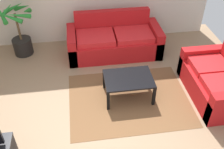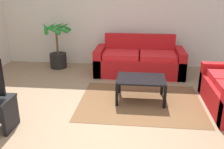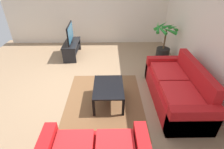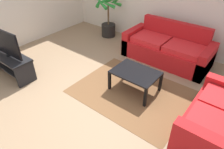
# 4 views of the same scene
# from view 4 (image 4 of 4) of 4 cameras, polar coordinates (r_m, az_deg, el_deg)

# --- Properties ---
(ground_plane) EXTENTS (6.60, 6.60, 0.00)m
(ground_plane) POSITION_cam_4_polar(r_m,az_deg,el_deg) (4.01, -7.81, -6.19)
(ground_plane) COLOR #937556
(couch_main) EXTENTS (2.06, 0.90, 0.90)m
(couch_main) POSITION_cam_4_polar(r_m,az_deg,el_deg) (5.16, 15.24, 6.91)
(couch_main) COLOR red
(couch_main) RESTS_ON ground
(couch_loveseat) EXTENTS (0.90, 1.51, 0.90)m
(couch_loveseat) POSITION_cam_4_polar(r_m,az_deg,el_deg) (3.49, 28.35, -11.91)
(couch_loveseat) COLOR red
(couch_loveseat) RESTS_ON ground
(tv_stand) EXTENTS (1.10, 0.45, 0.48)m
(tv_stand) POSITION_cam_4_polar(r_m,az_deg,el_deg) (4.92, -26.50, 3.02)
(tv_stand) COLOR black
(tv_stand) RESTS_ON ground
(tv) EXTENTS (0.97, 0.10, 0.59)m
(tv) POSITION_cam_4_polar(r_m,az_deg,el_deg) (4.72, -27.95, 7.96)
(tv) COLOR black
(tv) RESTS_ON tv_stand
(coffee_table) EXTENTS (0.87, 0.64, 0.43)m
(coffee_table) POSITION_cam_4_polar(r_m,az_deg,el_deg) (3.95, 6.62, 0.06)
(coffee_table) COLOR black
(coffee_table) RESTS_ON ground
(area_rug) EXTENTS (2.20, 1.70, 0.01)m
(area_rug) POSITION_cam_4_polar(r_m,az_deg,el_deg) (4.10, 5.52, -4.83)
(area_rug) COLOR brown
(area_rug) RESTS_ON ground
(potted_palm) EXTENTS (0.75, 0.75, 1.18)m
(potted_palm) POSITION_cam_4_polar(r_m,az_deg,el_deg) (6.27, -1.06, 14.81)
(potted_palm) COLOR black
(potted_palm) RESTS_ON ground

